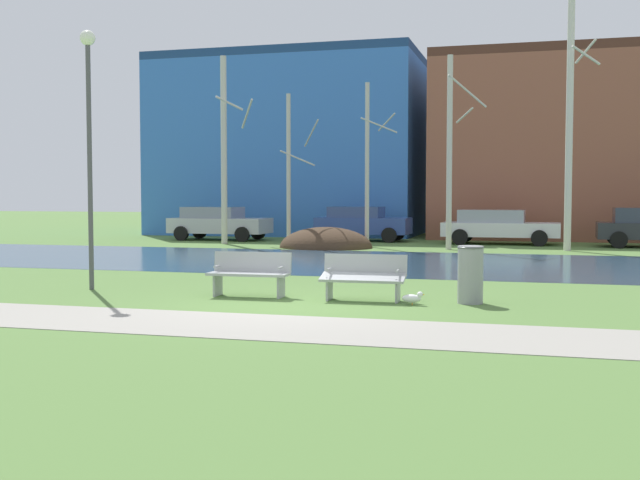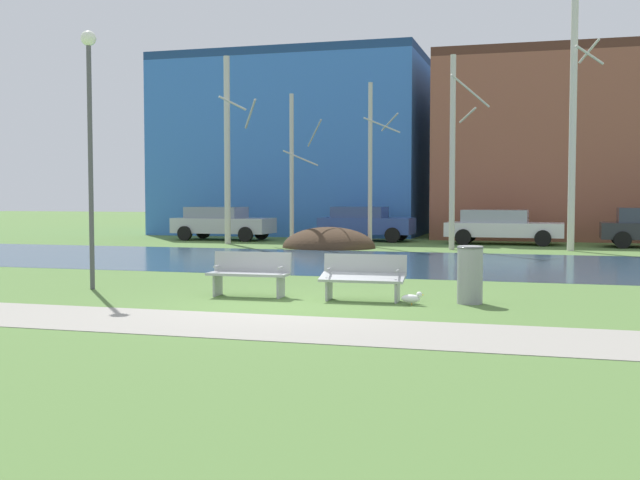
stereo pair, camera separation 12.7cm
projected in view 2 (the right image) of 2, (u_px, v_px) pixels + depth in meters
The scene contains 19 objects.
ground_plane at pixel (392, 261), 23.68m from camera, with size 120.00×120.00×0.00m, color #517538.
paved_path_strip at pixel (243, 325), 11.92m from camera, with size 60.00×2.23×0.01m, color gray.
river_band at pixel (388, 262), 23.12m from camera, with size 80.00×8.73×0.01m, color #2D475B.
soil_mound at pixel (329, 248), 29.60m from camera, with size 3.56×3.06×1.58m, color #423021.
bench_left at pixel (249, 273), 15.34m from camera, with size 1.61×0.60×0.87m.
bench_right at pixel (363, 276), 14.71m from camera, with size 1.61×0.60×0.87m.
trash_bin at pixel (470, 274), 14.34m from camera, with size 0.49×0.49×1.06m.
seagull at pixel (412, 298), 14.12m from camera, with size 0.42×0.15×0.25m.
streetlamp at pixel (90, 118), 16.33m from camera, with size 0.32×0.32×5.42m.
birch_far_left at pixel (228, 149), 31.82m from camera, with size 1.46×2.17×7.63m.
birch_left at pixel (293, 168), 31.07m from camera, with size 1.38×2.38×6.01m.
birch_center_left at pixel (371, 163), 30.06m from camera, with size 1.27×2.30×6.31m.
birch_center at pixel (453, 150), 28.38m from camera, with size 1.44×2.19×7.07m.
birch_center_right at pixel (573, 116), 27.69m from camera, with size 1.14×1.85×9.44m.
parked_van_nearest_silver at pixel (222, 222), 34.61m from camera, with size 4.41×2.13×1.47m.
parked_sedan_second_blue at pixel (365, 223), 33.86m from camera, with size 4.06×2.05×1.49m.
parked_hatch_third_white at pixel (502, 226), 31.62m from camera, with size 4.69×2.20×1.40m.
building_blue_store at pixel (299, 147), 41.18m from camera, with size 13.36×8.90×9.06m.
building_brick_low at pixel (557, 148), 37.37m from camera, with size 10.85×9.35×8.47m.
Camera 2 is at (4.37, -13.30, 2.00)m, focal length 43.82 mm.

